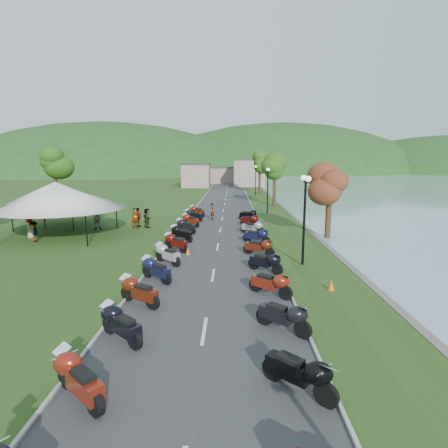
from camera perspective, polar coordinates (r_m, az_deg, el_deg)
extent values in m
cube|color=#38383B|center=(41.69, -0.08, 2.23)|extent=(7.00, 120.00, 0.02)
cube|color=gray|center=(86.38, -0.74, 8.06)|extent=(18.00, 16.00, 5.00)
imported|color=slate|center=(31.32, -14.15, -0.79)|extent=(0.83, 0.76, 1.86)
imported|color=slate|center=(31.95, -20.01, -0.89)|extent=(0.93, 0.67, 1.73)
imported|color=slate|center=(29.04, -28.47, -2.59)|extent=(0.80, 1.07, 1.54)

